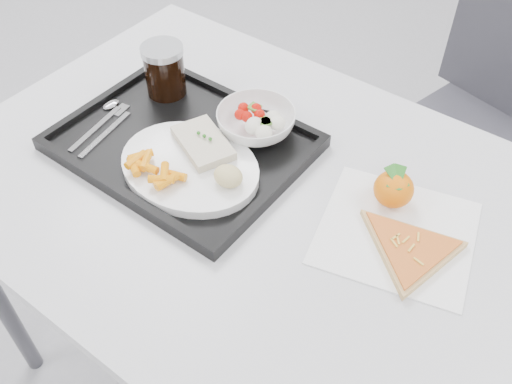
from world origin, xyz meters
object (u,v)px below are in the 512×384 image
Objects in this scene: chair at (492,107)px; cola_glass at (164,69)px; table at (265,217)px; tangerine at (394,189)px; pizza_slice at (410,249)px; tray at (183,144)px; salad_bowl at (256,122)px; dinner_plate at (190,167)px.

chair is 8.61× the size of cola_glass.
table is 14.60× the size of tangerine.
cola_glass is (-0.33, 0.10, 0.14)m from table.
tray is at bearing -176.33° from pizza_slice.
chair reaches higher than tangerine.
salad_bowl is 1.85× the size of tangerine.
pizza_slice is at bearing -46.91° from tangerine.
tray is 0.18m from cola_glass.
salad_bowl is 0.29m from tangerine.
chair is 0.90m from tray.
chair is 0.78m from salad_bowl.
chair is 6.11× the size of salad_bowl.
chair reaches higher than salad_bowl.
pizza_slice is at bearing -6.70° from cola_glass.
tangerine is 0.11m from pizza_slice.
table is at bearing -173.37° from pizza_slice.
cola_glass reaches higher than dinner_plate.
dinner_plate reaches higher than tray.
pizza_slice is (0.27, 0.03, 0.08)m from table.
tray reaches higher than table.
pizza_slice is at bearing -12.16° from salad_bowl.
chair reaches higher than cola_glass.
pizza_slice is at bearing 6.63° from table.
pizza_slice is (0.40, 0.08, -0.01)m from dinner_plate.
chair is at bearing 90.61° from tangerine.
tray is at bearing -130.90° from salad_bowl.
table is at bearing 19.80° from dinner_plate.
tray is 4.17× the size of cola_glass.
salad_bowl is 0.38m from pizza_slice.
chair is 11.31× the size of tangerine.
cola_glass is at bearing 142.92° from tray.
dinner_plate is at bearing -153.61° from tangerine.
dinner_plate is 2.50× the size of cola_glass.
cola_glass reaches higher than tray.
salad_bowl reaches higher than tray.
tangerine reaches higher than dinner_plate.
chair is 2.07× the size of tray.
table is 0.17m from dinner_plate.
dinner_plate is (0.06, -0.05, 0.02)m from tray.
salad_bowl is (0.09, 0.11, 0.03)m from tray.
tangerine reaches higher than tray.
chair reaches higher than dinner_plate.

